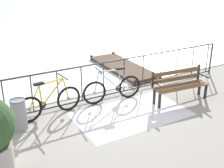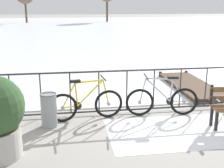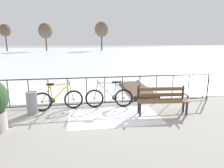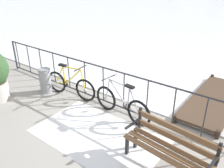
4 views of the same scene
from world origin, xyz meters
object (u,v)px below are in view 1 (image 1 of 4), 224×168
bicycle_near_railing (113,88)px  park_bench (179,83)px  bicycle_second (50,103)px  trash_bin (19,114)px

bicycle_near_railing → park_bench: (1.62, -0.85, 0.14)m
bicycle_second → trash_bin: size_ratio=2.33×
park_bench → bicycle_second: bearing=166.0°
bicycle_near_railing → bicycle_second: (-1.78, -0.00, 0.00)m
bicycle_second → park_bench: bearing=-14.0°
bicycle_second → park_bench: 3.51m
bicycle_near_railing → park_bench: bicycle_near_railing is taller
bicycle_near_railing → park_bench: size_ratio=1.04×
bicycle_near_railing → trash_bin: (-2.58, -0.25, 0.00)m
bicycle_near_railing → bicycle_second: same height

